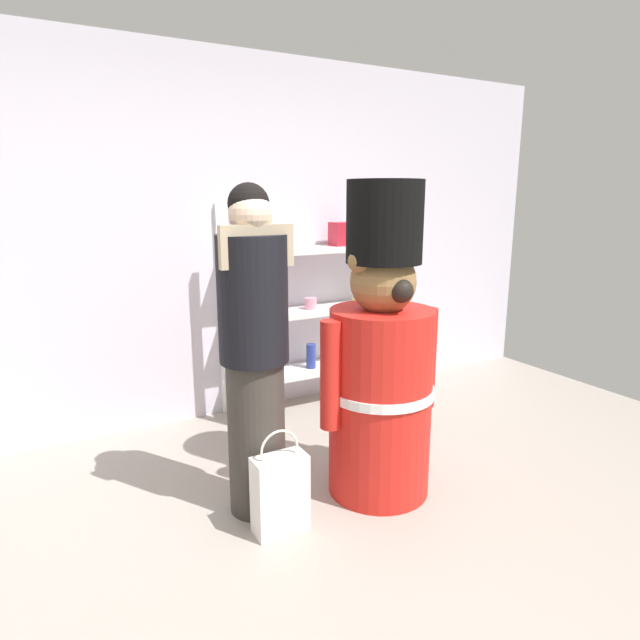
% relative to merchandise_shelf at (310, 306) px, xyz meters
% --- Properties ---
extents(ground_plane, '(6.40, 6.40, 0.00)m').
position_rel_merchandise_shelf_xyz_m(ground_plane, '(-0.86, -1.98, -0.79)').
color(ground_plane, '#9E9389').
extents(back_wall, '(6.40, 0.12, 2.60)m').
position_rel_merchandise_shelf_xyz_m(back_wall, '(-0.86, 0.22, 0.51)').
color(back_wall, silver).
rests_on(back_wall, ground_plane).
extents(merchandise_shelf, '(1.34, 0.35, 1.56)m').
position_rel_merchandise_shelf_xyz_m(merchandise_shelf, '(0.00, 0.00, 0.00)').
color(merchandise_shelf, white).
rests_on(merchandise_shelf, ground_plane).
extents(teddy_bear_guard, '(0.73, 0.58, 1.70)m').
position_rel_merchandise_shelf_xyz_m(teddy_bear_guard, '(-0.28, -1.33, -0.07)').
color(teddy_bear_guard, red).
rests_on(teddy_bear_guard, ground_plane).
extents(person_shopper, '(0.36, 0.35, 1.68)m').
position_rel_merchandise_shelf_xyz_m(person_shopper, '(-0.94, -1.17, 0.07)').
color(person_shopper, '#38332D').
rests_on(person_shopper, ground_plane).
extents(shopping_bag, '(0.27, 0.14, 0.53)m').
position_rel_merchandise_shelf_xyz_m(shopping_bag, '(-0.92, -1.42, -0.59)').
color(shopping_bag, silver).
rests_on(shopping_bag, ground_plane).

